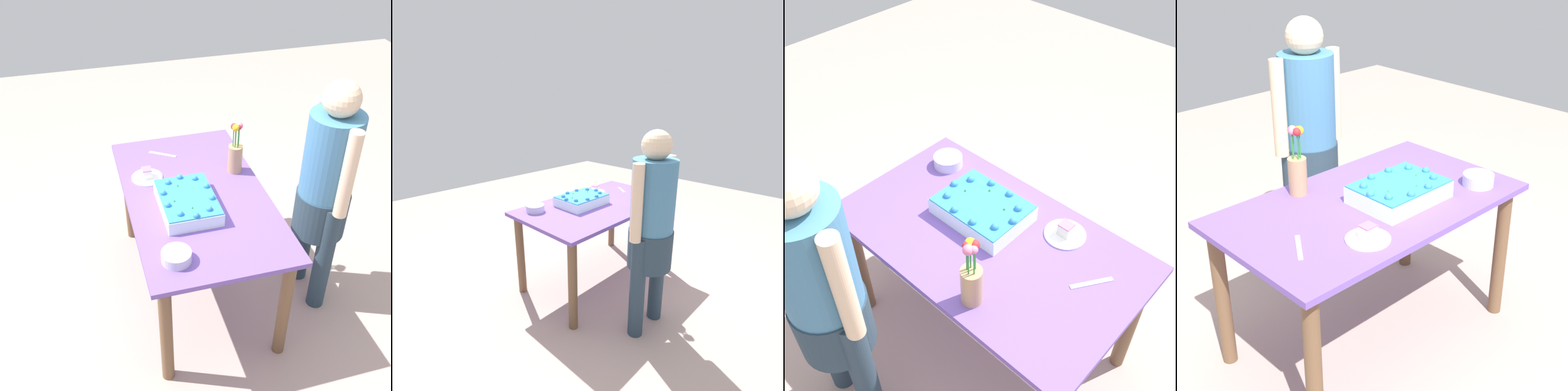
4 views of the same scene
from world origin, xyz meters
The scene contains 8 objects.
ground_plane centered at (0.00, 0.00, 0.00)m, with size 8.00×8.00×0.00m, color tan.
dining_table centered at (0.00, 0.00, 0.64)m, with size 1.40×0.82×0.77m.
sheet_cake centered at (-0.11, 0.08, 0.81)m, with size 0.41×0.31×0.11m.
serving_plate_with_slice centered at (0.25, 0.25, 0.78)m, with size 0.19×0.19×0.07m.
cake_knife centered at (0.49, 0.10, 0.77)m, with size 0.19×0.02×0.00m, color silver.
flower_vase centered at (0.18, -0.30, 0.89)m, with size 0.09×0.09×0.34m.
fruit_bowl centered at (-0.51, 0.24, 0.79)m, with size 0.15×0.15×0.06m, color silver.
person_standing centered at (-0.22, -0.71, 0.85)m, with size 0.45×0.31×1.49m.
Camera 2 is at (-1.93, -1.74, 1.69)m, focal length 28.00 mm.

